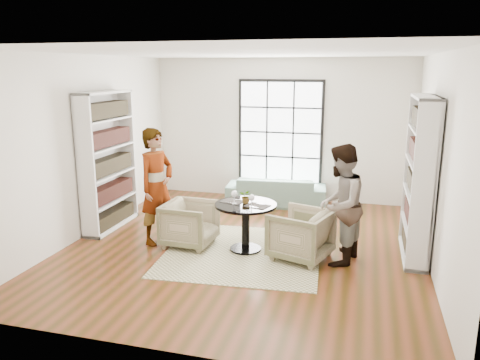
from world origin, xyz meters
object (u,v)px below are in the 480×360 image
(pedestal_table, at_px, (246,217))
(person_left, at_px, (157,186))
(armchair_right, at_px, (301,234))
(wine_glass_left, at_px, (234,194))
(armchair_left, at_px, (190,224))
(person_right, at_px, (340,205))
(flower_centerpiece, at_px, (246,196))
(wine_glass_right, at_px, (252,198))
(sofa, at_px, (276,191))

(pedestal_table, bearing_deg, person_left, -179.43)
(armchair_right, relative_size, wine_glass_left, 3.89)
(pedestal_table, relative_size, armchair_left, 1.21)
(person_right, bearing_deg, armchair_right, -76.33)
(pedestal_table, height_order, armchair_left, pedestal_table)
(wine_glass_left, bearing_deg, flower_centerpiece, 28.15)
(wine_glass_right, bearing_deg, flower_centerpiece, 123.65)
(armchair_left, bearing_deg, pedestal_table, -86.05)
(sofa, bearing_deg, armchair_left, 65.58)
(pedestal_table, xyz_separation_m, flower_centerpiece, (0.00, 0.03, 0.32))
(person_left, bearing_deg, pedestal_table, -70.38)
(armchair_right, height_order, person_left, person_left)
(armchair_left, distance_m, wine_glass_left, 0.93)
(armchair_left, relative_size, person_left, 0.42)
(sofa, distance_m, person_left, 3.08)
(armchair_right, bearing_deg, sofa, -144.25)
(sofa, relative_size, armchair_right, 2.47)
(wine_glass_right, bearing_deg, armchair_left, 172.19)
(sofa, xyz_separation_m, person_right, (1.44, -2.72, 0.58))
(flower_centerpiece, bearing_deg, pedestal_table, -95.53)
(sofa, bearing_deg, armchair_right, 102.40)
(sofa, bearing_deg, pedestal_table, 84.79)
(sofa, distance_m, armchair_left, 2.79)
(armchair_right, xyz_separation_m, wine_glass_left, (-1.03, 0.04, 0.54))
(wine_glass_left, xyz_separation_m, flower_centerpiece, (0.17, 0.09, -0.04))
(person_right, relative_size, flower_centerpiece, 7.84)
(armchair_left, xyz_separation_m, person_right, (2.33, -0.08, 0.52))
(person_right, xyz_separation_m, wine_glass_right, (-1.29, -0.06, 0.03))
(wine_glass_left, relative_size, wine_glass_right, 1.07)
(person_left, relative_size, person_right, 1.07)
(pedestal_table, distance_m, wine_glass_right, 0.41)
(person_right, relative_size, wine_glass_left, 8.27)
(sofa, height_order, wine_glass_right, wine_glass_right)
(wine_glass_right, xyz_separation_m, flower_centerpiece, (-0.13, 0.19, -0.03))
(armchair_left, bearing_deg, person_right, -88.90)
(armchair_left, bearing_deg, person_left, 93.04)
(armchair_left, height_order, wine_glass_left, wine_glass_left)
(person_left, bearing_deg, flower_centerpiece, -69.11)
(armchair_left, xyz_separation_m, person_left, (-0.55, 0.00, 0.58))
(pedestal_table, xyz_separation_m, sofa, (-0.02, 2.63, -0.25))
(pedestal_table, bearing_deg, wine_glass_left, -160.79)
(armchair_left, relative_size, person_right, 0.45)
(flower_centerpiece, bearing_deg, armchair_left, -177.06)
(armchair_right, relative_size, person_left, 0.44)
(flower_centerpiece, bearing_deg, wine_glass_left, -151.85)
(wine_glass_left, bearing_deg, person_right, -1.29)
(armchair_right, height_order, flower_centerpiece, flower_centerpiece)
(person_left, relative_size, flower_centerpiece, 8.40)
(person_right, bearing_deg, person_left, -77.91)
(person_left, bearing_deg, person_right, -72.52)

